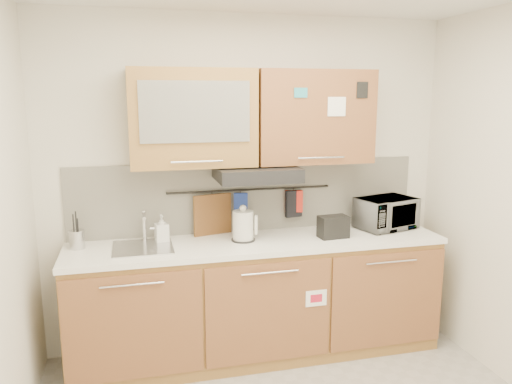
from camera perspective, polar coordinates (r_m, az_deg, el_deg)
wall_back at (r=3.97m, az=-0.82°, el=0.96°), size 3.20×0.00×3.20m
base_cabinet at (r=3.94m, az=0.27°, el=-12.72°), size 2.80×0.64×0.88m
countertop at (r=3.77m, az=0.29°, el=-5.83°), size 2.82×0.62×0.04m
backsplash at (r=3.98m, az=-0.78°, el=-0.48°), size 2.80×0.02×0.56m
upper_cabinets at (r=3.74m, az=-0.28°, el=8.53°), size 1.82×0.37×0.70m
range_hood at (r=3.71m, az=0.07°, el=2.14°), size 0.60×0.46×0.10m
sink at (r=3.67m, az=-12.80°, el=-6.18°), size 0.42×0.40×0.26m
utensil_rail at (r=3.93m, az=-0.65°, el=0.27°), size 1.30×0.02×0.02m
utensil_crock at (r=3.77m, az=-19.78°, el=-5.08°), size 0.13×0.13×0.27m
kettle at (r=3.73m, az=-1.47°, el=-3.96°), size 0.21×0.20×0.27m
toaster at (r=3.86m, az=8.82°, el=-3.92°), size 0.23×0.15×0.17m
microwave at (r=4.20m, az=14.62°, el=-2.36°), size 0.53×0.42×0.25m
soap_bottle at (r=3.76m, az=-10.73°, el=-4.12°), size 0.11×0.11×0.21m
cutting_board at (r=3.90m, az=-4.97°, el=-3.04°), size 0.31×0.10×0.38m
oven_mitt at (r=3.92m, az=-1.76°, el=-1.41°), size 0.11×0.05×0.18m
dark_pouch at (r=4.04m, az=4.33°, el=-1.34°), size 0.14×0.06×0.22m
pot_holder at (r=4.03m, az=4.35°, el=-1.06°), size 0.14×0.06×0.18m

